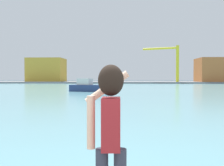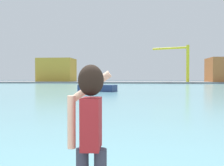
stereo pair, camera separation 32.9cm
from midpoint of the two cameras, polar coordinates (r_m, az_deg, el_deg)
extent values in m
plane|color=#334751|center=(51.87, 5.03, -1.07)|extent=(220.00, 220.00, 0.00)
cube|color=#6BA8B2|center=(53.87, 5.04, -0.97)|extent=(140.00, 100.00, 0.02)
cube|color=gray|center=(93.84, 5.19, 0.18)|extent=(140.00, 20.00, 0.55)
cube|color=maroon|center=(2.79, -1.29, -9.06)|extent=(0.21, 0.35, 0.56)
sphere|color=#E0B293|center=(2.75, -1.30, 0.42)|extent=(0.22, 0.22, 0.22)
ellipsoid|color=black|center=(2.73, -1.35, 0.62)|extent=(0.28, 0.26, 0.34)
cylinder|color=#E0B293|center=(2.83, -5.78, -8.74)|extent=(0.09, 0.09, 0.58)
cylinder|color=#E0B293|center=(2.97, -1.90, -1.05)|extent=(0.53, 0.10, 0.40)
cube|color=black|center=(3.09, -1.69, 2.19)|extent=(0.01, 0.07, 0.14)
cube|color=navy|center=(38.37, -3.06, -1.14)|extent=(6.06, 3.68, 0.99)
cube|color=silver|center=(38.64, -4.02, 0.32)|extent=(2.36, 2.12, 0.97)
cube|color=gold|center=(99.09, -12.22, 2.88)|extent=(13.01, 10.27, 8.68)
cylinder|color=yellow|center=(87.80, 16.78, 4.22)|extent=(1.00, 1.00, 12.26)
cylinder|color=yellow|center=(89.36, 12.98, 7.62)|extent=(11.45, 4.84, 0.70)
camera|label=1|loc=(0.16, -88.82, 0.03)|focal=40.63mm
camera|label=2|loc=(0.16, 91.18, -0.03)|focal=40.63mm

